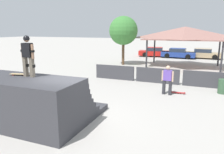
% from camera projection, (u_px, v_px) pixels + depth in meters
% --- Properties ---
extents(ground_plane, '(160.00, 160.00, 0.00)m').
position_uv_depth(ground_plane, '(76.00, 122.00, 8.93)').
color(ground_plane, '#ADA8A0').
extents(quarter_pipe_ramp, '(5.72, 3.90, 1.89)m').
position_uv_depth(quarter_pipe_ramp, '(20.00, 101.00, 9.01)').
color(quarter_pipe_ramp, '#38383D').
rests_on(quarter_pipe_ramp, ground).
extents(skater_on_deck, '(0.68, 0.24, 1.60)m').
position_uv_depth(skater_on_deck, '(28.00, 53.00, 8.38)').
color(skater_on_deck, '#6B6051').
rests_on(skater_on_deck, quarter_pipe_ramp).
extents(skateboard_on_deck, '(0.81, 0.37, 0.09)m').
position_uv_depth(skateboard_on_deck, '(20.00, 74.00, 8.78)').
color(skateboard_on_deck, red).
rests_on(skateboard_on_deck, quarter_pipe_ramp).
extents(bystander_walking, '(0.69, 0.27, 1.70)m').
position_uv_depth(bystander_walking, '(167.00, 79.00, 12.49)').
color(bystander_walking, '#2D2D33').
rests_on(bystander_walking, ground).
extents(skateboard_on_ground, '(0.79, 0.22, 0.09)m').
position_uv_depth(skateboard_on_ground, '(179.00, 93.00, 12.85)').
color(skateboard_on_ground, silver).
rests_on(skateboard_on_ground, ground).
extents(barrier_fence, '(9.45, 0.12, 1.05)m').
position_uv_depth(barrier_fence, '(157.00, 76.00, 15.29)').
color(barrier_fence, '#3D3D42').
rests_on(barrier_fence, ground).
extents(pavilion_shelter, '(7.78, 4.44, 3.96)m').
position_uv_depth(pavilion_shelter, '(185.00, 33.00, 21.33)').
color(pavilion_shelter, '#2D2D33').
rests_on(pavilion_shelter, ground).
extents(tree_beside_pavilion, '(2.96, 2.96, 5.04)m').
position_uv_depth(tree_beside_pavilion, '(123.00, 31.00, 22.54)').
color(tree_beside_pavilion, brown).
rests_on(tree_beside_pavilion, ground).
extents(trash_bin, '(0.52, 0.52, 0.85)m').
position_uv_depth(trash_bin, '(223.00, 86.00, 12.81)').
color(trash_bin, '#385B3D').
rests_on(trash_bin, ground).
extents(parked_car_red, '(4.69, 2.32, 1.27)m').
position_uv_depth(parked_car_red, '(155.00, 52.00, 29.98)').
color(parked_car_red, red).
rests_on(parked_car_red, ground).
extents(parked_car_blue, '(4.35, 1.91, 1.27)m').
position_uv_depth(parked_car_blue, '(178.00, 53.00, 28.48)').
color(parked_car_blue, navy).
rests_on(parked_car_blue, ground).
extents(parked_car_tan, '(4.43, 1.87, 1.27)m').
position_uv_depth(parked_car_tan, '(204.00, 54.00, 28.00)').
color(parked_car_tan, tan).
rests_on(parked_car_tan, ground).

